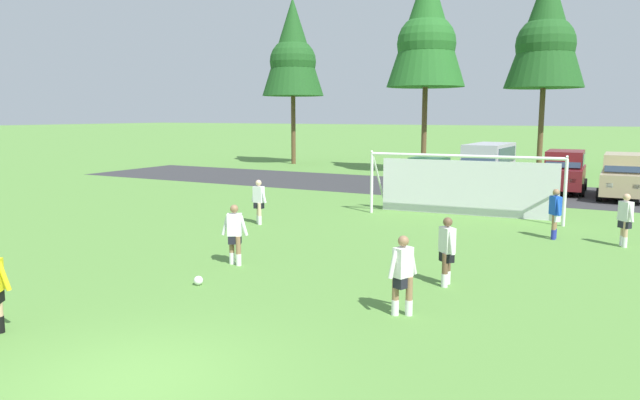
{
  "coord_description": "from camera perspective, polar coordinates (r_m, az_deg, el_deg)",
  "views": [
    {
      "loc": [
        6.42,
        -6.02,
        4.02
      ],
      "look_at": [
        -0.77,
        7.5,
        1.76
      ],
      "focal_mm": 32.66,
      "sensor_mm": 36.0,
      "label": 1
    }
  ],
  "objects": [
    {
      "name": "tree_mid_left",
      "position": [
        41.37,
        10.42,
        16.15
      ],
      "size": [
        5.28,
        5.28,
        14.09
      ],
      "color": "brown",
      "rests_on": "ground"
    },
    {
      "name": "parked_car_slot_far_left",
      "position": [
        32.15,
        10.56,
        2.64
      ],
      "size": [
        2.22,
        4.3,
        1.72
      ],
      "color": "#194C2D",
      "rests_on": "ground"
    },
    {
      "name": "ground_plane",
      "position": [
        22.34,
        10.83,
        -2.12
      ],
      "size": [
        400.0,
        400.0,
        0.0
      ],
      "primitive_type": "plane",
      "color": "#598C3D"
    },
    {
      "name": "player_defender_far",
      "position": [
        21.55,
        -6.02,
        -0.18
      ],
      "size": [
        0.73,
        0.36,
        1.64
      ],
      "color": "beige",
      "rests_on": "ground"
    },
    {
      "name": "parked_car_slot_center",
      "position": [
        31.38,
        27.62,
        2.12
      ],
      "size": [
        2.15,
        4.6,
        2.16
      ],
      "color": "tan",
      "rests_on": "ground"
    },
    {
      "name": "player_midfield_center",
      "position": [
        14.05,
        12.32,
        -4.95
      ],
      "size": [
        0.55,
        0.61,
        1.64
      ],
      "color": "brown",
      "rests_on": "ground"
    },
    {
      "name": "parking_lot_strip",
      "position": [
        32.12,
        16.23,
        0.87
      ],
      "size": [
        52.0,
        8.4,
        0.01
      ],
      "primitive_type": "cube",
      "color": "#333335",
      "rests_on": "ground"
    },
    {
      "name": "soccer_ball",
      "position": [
        14.23,
        -11.83,
        -7.73
      ],
      "size": [
        0.22,
        0.22,
        0.22
      ],
      "color": "white",
      "rests_on": "ground"
    },
    {
      "name": "player_winger_right",
      "position": [
        11.84,
        8.1,
        -7.35
      ],
      "size": [
        0.43,
        0.68,
        1.64
      ],
      "color": "#936B4C",
      "rests_on": "ground"
    },
    {
      "name": "tree_center_back",
      "position": [
        43.26,
        21.29,
        15.21
      ],
      "size": [
        5.22,
        5.22,
        13.91
      ],
      "color": "brown",
      "rests_on": "ground"
    },
    {
      "name": "player_trailing_back",
      "position": [
        15.76,
        -8.35,
        -3.39
      ],
      "size": [
        0.72,
        0.39,
        1.64
      ],
      "color": "#936B4C",
      "rests_on": "ground"
    },
    {
      "name": "parked_car_slot_center_left",
      "position": [
        32.73,
        22.83,
        2.64
      ],
      "size": [
        2.24,
        4.65,
        2.16
      ],
      "color": "maroon",
      "rests_on": "ground"
    },
    {
      "name": "soccer_goal",
      "position": [
        23.78,
        14.09,
        1.55
      ],
      "size": [
        7.54,
        2.5,
        2.57
      ],
      "color": "white",
      "rests_on": "ground"
    },
    {
      "name": "player_winger_left",
      "position": [
        20.33,
        22.03,
        -1.27
      ],
      "size": [
        0.44,
        0.69,
        1.64
      ],
      "color": "#936B4C",
      "rests_on": "ground"
    },
    {
      "name": "parked_car_slot_left",
      "position": [
        31.51,
        16.15,
        3.18
      ],
      "size": [
        2.36,
        4.89,
        2.52
      ],
      "color": "#B2B2BC",
      "rests_on": "ground"
    },
    {
      "name": "player_striker_near",
      "position": [
        20.03,
        27.72,
        -1.76
      ],
      "size": [
        0.52,
        0.63,
        1.64
      ],
      "color": "tan",
      "rests_on": "ground"
    },
    {
      "name": "tree_left_edge",
      "position": [
        48.08,
        -2.68,
        14.44
      ],
      "size": [
        4.96,
        4.96,
        13.22
      ],
      "color": "brown",
      "rests_on": "ground"
    }
  ]
}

